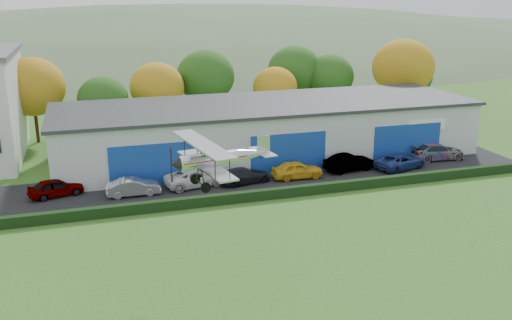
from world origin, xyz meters
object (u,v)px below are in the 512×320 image
object	(u,v)px
car_2	(196,178)
car_3	(244,175)
car_6	(400,161)
car_1	(133,187)
car_7	(437,151)
biplane	(218,157)
car_4	(297,170)
car_0	(56,187)
hangar	(267,129)
car_5	(350,162)

from	to	relation	value
car_2	car_3	world-z (taller)	car_2
car_6	car_1	bearing A→B (deg)	73.23
car_6	car_7	xyz separation A→B (m)	(4.96, 1.58, 0.08)
car_7	biplane	xyz separation A→B (m)	(-25.33, -15.62, 6.04)
car_2	biplane	xyz separation A→B (m)	(-1.61, -14.94, 6.11)
car_4	car_2	bearing A→B (deg)	87.79
car_4	car_6	xyz separation A→B (m)	(9.98, -0.26, -0.05)
car_3	car_4	distance (m)	4.76
car_0	car_4	xyz separation A→B (m)	(19.78, -1.49, 0.04)
car_2	car_6	xyz separation A→B (m)	(18.76, -0.89, -0.01)
car_2	car_3	bearing A→B (deg)	-107.40
car_3	car_7	distance (m)	19.73
car_0	car_6	size ratio (longest dim) A/B	0.83
car_1	car_2	size ratio (longest dim) A/B	0.82
car_7	biplane	distance (m)	30.37
hangar	biplane	bearing A→B (deg)	-114.88
car_0	car_2	distance (m)	11.03
car_6	car_7	world-z (taller)	car_7
biplane	car_7	bearing A→B (deg)	22.51
car_4	hangar	bearing A→B (deg)	2.95
car_0	car_7	size ratio (longest dim) A/B	0.78
car_7	biplane	bearing A→B (deg)	125.68
car_1	car_0	bearing A→B (deg)	74.72
car_1	car_7	world-z (taller)	car_7
car_6	car_3	bearing A→B (deg)	72.04
hangar	car_1	world-z (taller)	hangar
car_6	car_4	bearing A→B (deg)	72.04
car_0	biplane	bearing A→B (deg)	-164.85
hangar	car_0	size ratio (longest dim) A/B	9.64
car_3	biplane	xyz separation A→B (m)	(-5.63, -14.43, 6.16)
hangar	biplane	xyz separation A→B (m)	(-10.25, -22.10, 4.22)
hangar	car_4	bearing A→B (deg)	-88.96
car_0	car_7	xyz separation A→B (m)	(34.72, -0.17, 0.07)
car_4	biplane	distance (m)	18.69
car_0	biplane	world-z (taller)	biplane
car_4	car_1	bearing A→B (deg)	92.46
car_0	car_3	size ratio (longest dim) A/B	0.92
car_1	car_5	distance (m)	19.23
car_3	car_5	bearing A→B (deg)	-98.03
car_4	biplane	xyz separation A→B (m)	(-10.39, -14.31, 6.06)
car_3	car_7	xyz separation A→B (m)	(19.70, 1.19, 0.12)
car_0	car_5	size ratio (longest dim) A/B	0.89
car_3	car_5	xyz separation A→B (m)	(10.03, 0.42, 0.12)
car_4	car_7	distance (m)	15.00
car_1	car_6	bearing A→B (deg)	-90.08
car_5	biplane	bearing A→B (deg)	125.33
car_1	car_5	bearing A→B (deg)	-87.77
car_0	car_4	size ratio (longest dim) A/B	0.95
car_2	car_1	bearing A→B (deg)	88.27
car_4	biplane	size ratio (longest dim) A/B	0.66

